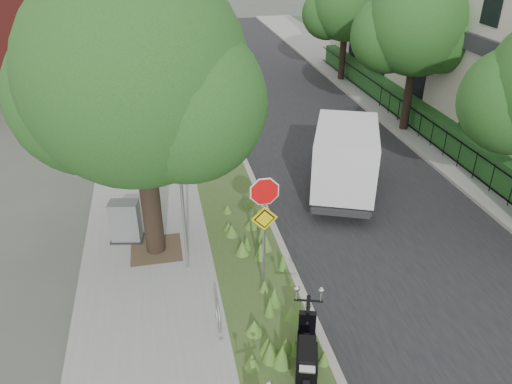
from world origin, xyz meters
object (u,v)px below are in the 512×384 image
(utility_cabinet, at_px, (126,222))
(scooter_far, at_px, (306,359))
(sign_assembly, at_px, (264,212))
(box_truck, at_px, (345,155))

(utility_cabinet, bearing_deg, scooter_far, -57.88)
(scooter_far, bearing_deg, sign_assembly, 94.80)
(box_truck, bearing_deg, sign_assembly, -129.34)
(scooter_far, height_order, utility_cabinet, utility_cabinet)
(box_truck, bearing_deg, utility_cabinet, -166.82)
(sign_assembly, xyz_separation_m, utility_cabinet, (-3.39, 2.92, -1.62))
(box_truck, distance_m, utility_cabinet, 7.37)
(sign_assembly, bearing_deg, box_truck, 50.66)
(sign_assembly, xyz_separation_m, box_truck, (3.76, 4.59, -0.94))
(sign_assembly, height_order, utility_cabinet, sign_assembly)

